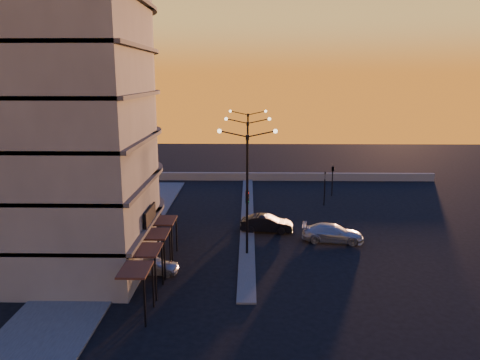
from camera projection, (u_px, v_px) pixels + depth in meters
name	position (u px, v px, depth m)	size (l,w,h in m)	color
ground	(247.00, 254.00, 35.38)	(120.00, 120.00, 0.00)	black
sidewalk_west	(123.00, 235.00, 39.46)	(5.00, 40.00, 0.12)	#454543
median	(247.00, 215.00, 45.13)	(1.20, 36.00, 0.12)	#454543
parapet	(263.00, 177.00, 60.62)	(44.00, 0.50, 1.00)	slate
building	(50.00, 95.00, 33.10)	(14.35, 17.08, 25.00)	slate
streetlamp_near	(247.00, 182.00, 34.17)	(4.32, 0.32, 9.51)	black
streetlamp_mid	(248.00, 159.00, 43.94)	(4.32, 0.32, 9.51)	black
streetlamp_far	(248.00, 144.00, 53.70)	(4.32, 0.32, 9.51)	black
traffic_light_main	(247.00, 207.00, 37.56)	(0.28, 0.44, 4.25)	black
signal_east_a	(325.00, 187.00, 48.48)	(0.13, 0.16, 3.60)	black
signal_east_b	(333.00, 169.00, 52.11)	(0.42, 1.99, 3.60)	black
car_hatchback	(151.00, 265.00, 31.78)	(1.49, 3.71, 1.26)	#ACAEB3
car_sedan	(267.00, 224.00, 40.39)	(1.56, 4.48, 1.48)	black
car_wagon	(333.00, 233.00, 38.00)	(2.01, 4.94, 1.43)	#A4A7AC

